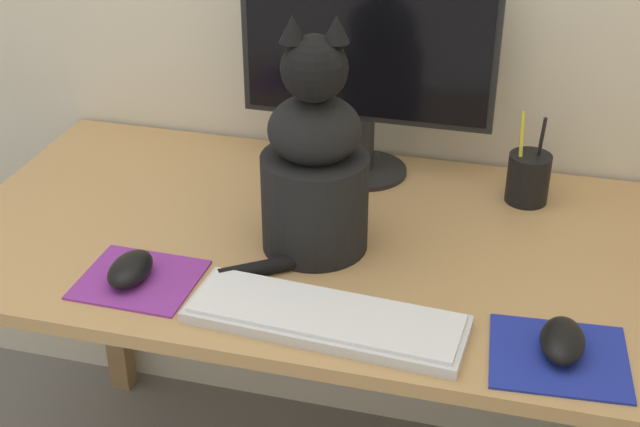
% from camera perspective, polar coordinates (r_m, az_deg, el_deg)
% --- Properties ---
extents(desk, '(1.43, 0.71, 0.73)m').
position_cam_1_polar(desk, '(1.62, 1.99, -4.46)').
color(desk, tan).
rests_on(desk, ground_plane).
extents(monitor, '(0.49, 0.17, 0.43)m').
position_cam_1_polar(monitor, '(1.70, 3.03, 9.94)').
color(monitor, black).
rests_on(monitor, desk).
extents(keyboard, '(0.43, 0.16, 0.02)m').
position_cam_1_polar(keyboard, '(1.35, 0.37, -6.71)').
color(keyboard, silver).
rests_on(keyboard, desk).
extents(mousepad_left, '(0.19, 0.17, 0.00)m').
position_cam_1_polar(mousepad_left, '(1.49, -11.49, -4.16)').
color(mousepad_left, purple).
rests_on(mousepad_left, desk).
extents(mousepad_right, '(0.21, 0.19, 0.00)m').
position_cam_1_polar(mousepad_right, '(1.34, 15.03, -8.86)').
color(mousepad_right, '#1E2D9E').
rests_on(mousepad_right, desk).
extents(computer_mouse_left, '(0.06, 0.11, 0.04)m').
position_cam_1_polar(computer_mouse_left, '(1.48, -12.04, -3.49)').
color(computer_mouse_left, black).
rests_on(computer_mouse_left, mousepad_left).
extents(computer_mouse_right, '(0.06, 0.11, 0.04)m').
position_cam_1_polar(computer_mouse_right, '(1.34, 15.25, -7.85)').
color(computer_mouse_right, black).
rests_on(computer_mouse_right, mousepad_right).
extents(cat, '(0.24, 0.28, 0.41)m').
position_cam_1_polar(cat, '(1.47, -0.37, 3.00)').
color(cat, black).
rests_on(cat, desk).
extents(pen_cup, '(0.08, 0.08, 0.18)m').
position_cam_1_polar(pen_cup, '(1.71, 13.18, 2.25)').
color(pen_cup, black).
rests_on(pen_cup, desk).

